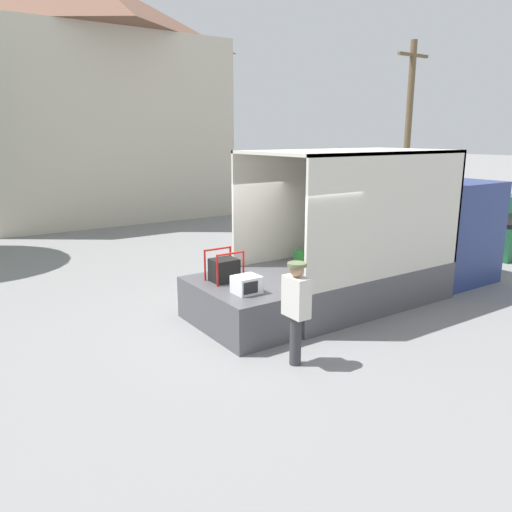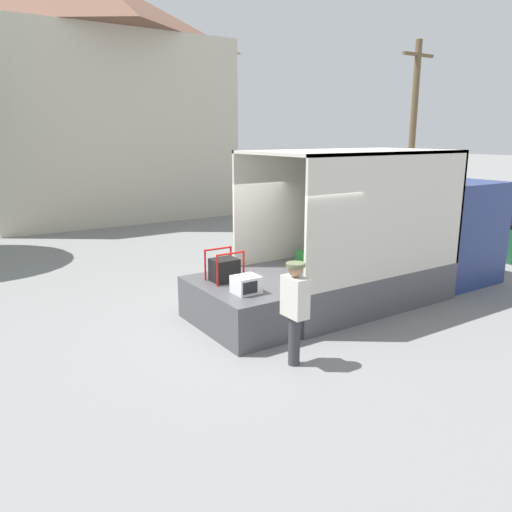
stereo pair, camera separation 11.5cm
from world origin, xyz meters
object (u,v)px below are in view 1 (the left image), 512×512
(box_truck, at_px, (398,245))
(utility_pole, at_px, (408,126))
(microwave, at_px, (247,285))
(portable_generator, at_px, (225,269))
(worker_person, at_px, (296,304))

(box_truck, distance_m, utility_pole, 12.00)
(microwave, relative_size, portable_generator, 0.74)
(microwave, bearing_deg, box_truck, 6.16)
(worker_person, distance_m, utility_pole, 16.53)
(microwave, relative_size, utility_pole, 0.06)
(microwave, height_order, worker_person, worker_person)
(microwave, distance_m, worker_person, 1.34)
(worker_person, relative_size, utility_pole, 0.22)
(box_truck, xyz_separation_m, worker_person, (-4.41, -1.81, -0.02))
(portable_generator, bearing_deg, box_truck, -4.67)
(box_truck, distance_m, microwave, 4.46)
(microwave, xyz_separation_m, worker_person, (0.03, -1.34, 0.04))
(box_truck, relative_size, portable_generator, 10.48)
(box_truck, distance_m, portable_generator, 4.39)
(microwave, distance_m, portable_generator, 0.84)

